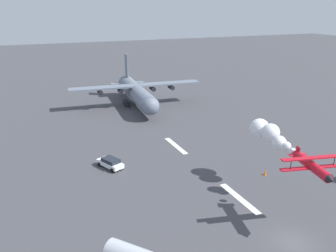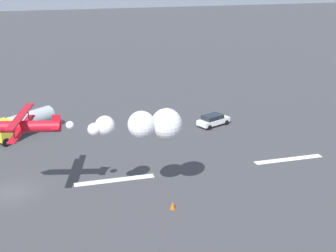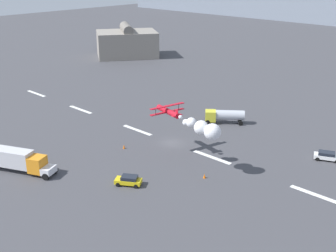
# 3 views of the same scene
# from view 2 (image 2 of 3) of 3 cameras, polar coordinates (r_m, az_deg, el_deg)

# --- Properties ---
(ground_plane) EXTENTS (440.00, 440.00, 0.00)m
(ground_plane) POSITION_cam_2_polar(r_m,az_deg,el_deg) (47.01, -18.28, -7.66)
(ground_plane) COLOR #424247
(ground_plane) RESTS_ON ground
(runway_stripe_3) EXTENTS (8.00, 0.90, 0.01)m
(runway_stripe_3) POSITION_cam_2_polar(r_m,az_deg,el_deg) (47.30, -6.49, -6.55)
(runway_stripe_3) COLOR white
(runway_stripe_3) RESTS_ON ground
(runway_stripe_4) EXTENTS (8.00, 0.90, 0.01)m
(runway_stripe_4) POSITION_cam_2_polar(r_m,az_deg,el_deg) (53.40, 14.43, -3.93)
(runway_stripe_4) COLOR white
(runway_stripe_4) RESTS_ON ground
(stunt_biplane_red) EXTENTS (16.90, 7.30, 2.72)m
(stunt_biplane_red) POSITION_cam_2_polar(r_m,az_deg,el_deg) (40.14, -5.01, 0.16)
(stunt_biplane_red) COLOR red
(fuel_tanker_truck) EXTENTS (7.95, 7.07, 2.90)m
(fuel_tanker_truck) POSITION_cam_2_polar(r_m,az_deg,el_deg) (60.66, -17.25, 0.38)
(fuel_tanker_truck) COLOR yellow
(fuel_tanker_truck) RESTS_ON ground
(airport_staff_sedan) EXTENTS (4.83, 3.45, 1.52)m
(airport_staff_sedan) POSITION_cam_2_polar(r_m,az_deg,el_deg) (62.14, 5.50, 0.75)
(airport_staff_sedan) COLOR white
(airport_staff_sedan) RESTS_ON ground
(traffic_cone_far) EXTENTS (0.44, 0.44, 0.75)m
(traffic_cone_far) POSITION_cam_2_polar(r_m,az_deg,el_deg) (41.74, 0.57, -9.61)
(traffic_cone_far) COLOR orange
(traffic_cone_far) RESTS_ON ground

